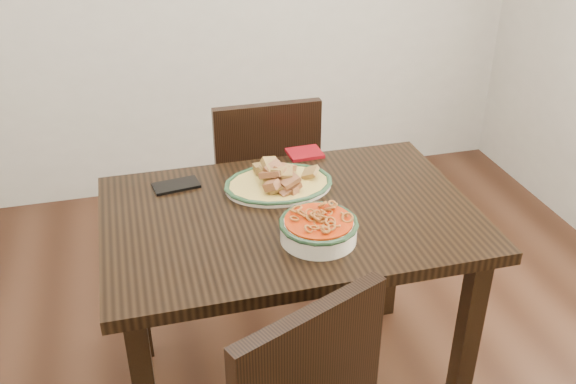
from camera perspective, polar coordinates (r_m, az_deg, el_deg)
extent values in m
cube|color=black|center=(2.01, 0.15, -2.26)|extent=(1.16, 0.77, 0.04)
cube|color=black|center=(2.18, 15.51, -12.97)|extent=(0.06, 0.06, 0.71)
cube|color=black|center=(2.43, -13.40, -7.62)|extent=(0.06, 0.06, 0.71)
cube|color=black|center=(2.61, 9.09, -4.32)|extent=(0.06, 0.06, 0.71)
cube|color=black|center=(2.80, -2.60, 0.41)|extent=(0.42, 0.42, 0.04)
cube|color=black|center=(3.09, -0.12, -1.36)|extent=(0.04, 0.04, 0.41)
cube|color=black|center=(3.03, -6.35, -2.20)|extent=(0.04, 0.04, 0.41)
cube|color=black|center=(2.81, 1.66, -4.79)|extent=(0.04, 0.04, 0.41)
cube|color=black|center=(2.75, -5.19, -5.80)|extent=(0.04, 0.04, 0.41)
cube|color=black|center=(2.52, -1.77, 3.15)|extent=(0.42, 0.04, 0.44)
ellipsoid|color=beige|center=(2.13, -0.84, 0.61)|extent=(0.36, 0.27, 0.02)
ellipsoid|color=gold|center=(2.13, -0.84, 0.75)|extent=(0.34, 0.26, 0.01)
torus|color=#1B3D22|center=(2.13, -0.84, 0.80)|extent=(0.28, 0.28, 0.01)
cylinder|color=white|center=(1.86, 2.73, -3.44)|extent=(0.22, 0.22, 0.06)
torus|color=#18351C|center=(1.84, 2.75, -2.76)|extent=(0.23, 0.23, 0.02)
cylinder|color=#AE2B08|center=(1.84, 2.75, -2.63)|extent=(0.20, 0.20, 0.01)
cube|color=black|center=(2.17, -9.91, 0.58)|extent=(0.16, 0.10, 0.01)
cube|color=maroon|center=(2.36, 1.50, 3.48)|extent=(0.13, 0.11, 0.01)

